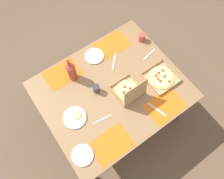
{
  "coord_description": "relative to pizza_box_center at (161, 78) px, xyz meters",
  "views": [
    {
      "loc": [
        0.5,
        0.71,
        2.74
      ],
      "look_at": [
        0.0,
        0.0,
        0.75
      ],
      "focal_mm": 34.6,
      "sensor_mm": 36.0,
      "label": 1
    }
  ],
  "objects": [
    {
      "name": "knife_by_far_left",
      "position": [
        0.28,
        -0.44,
        -0.01
      ],
      "size": [
        0.16,
        0.16,
        0.0
      ],
      "primitive_type": "cube",
      "rotation": [
        0.0,
        0.0,
        0.78
      ],
      "color": "#B7B7BC",
      "rests_on": "dining_table"
    },
    {
      "name": "cup_red",
      "position": [
        -0.14,
        -0.49,
        0.04
      ],
      "size": [
        0.07,
        0.07,
        0.09
      ],
      "primitive_type": "cylinder",
      "color": "#BF4742",
      "rests_on": "dining_table"
    },
    {
      "name": "soda_bottle",
      "position": [
        0.73,
        -0.53,
        0.12
      ],
      "size": [
        0.09,
        0.09,
        0.32
      ],
      "color": "#B2382D",
      "rests_on": "dining_table"
    },
    {
      "name": "placemat_far_right",
      "position": [
        0.8,
        0.26,
        -0.01
      ],
      "size": [
        0.36,
        0.26,
        0.0
      ],
      "primitive_type": "cube",
      "color": "orange",
      "rests_on": "dining_table"
    },
    {
      "name": "plate_near_right",
      "position": [
        0.94,
        -0.15,
        -0.0
      ],
      "size": [
        0.22,
        0.22,
        0.03
      ],
      "color": "white",
      "rests_on": "dining_table"
    },
    {
      "name": "cup_clear_right",
      "position": [
        0.62,
        -0.26,
        0.04
      ],
      "size": [
        0.07,
        0.07,
        0.1
      ],
      "primitive_type": "cylinder",
      "color": "#333338",
      "rests_on": "dining_table"
    },
    {
      "name": "fork_by_far_right",
      "position": [
        0.74,
        0.01,
        -0.01
      ],
      "size": [
        0.19,
        0.04,
        0.0
      ],
      "primitive_type": "cube",
      "rotation": [
        0.0,
        0.0,
        6.13
      ],
      "color": "#B7B7BC",
      "rests_on": "dining_table"
    },
    {
      "name": "fork_by_near_left",
      "position": [
        -0.09,
        -0.29,
        -0.01
      ],
      "size": [
        0.19,
        0.05,
        0.0
      ],
      "primitive_type": "cube",
      "rotation": [
        0.0,
        0.0,
        3.32
      ],
      "color": "#B7B7BC",
      "rests_on": "dining_table"
    },
    {
      "name": "placemat_near_right",
      "position": [
        0.8,
        -0.63,
        -0.01
      ],
      "size": [
        0.36,
        0.26,
        0.0
      ],
      "primitive_type": "cube",
      "color": "orange",
      "rests_on": "dining_table"
    },
    {
      "name": "plate_far_right",
      "position": [
        1.07,
        0.18,
        -0.0
      ],
      "size": [
        0.2,
        0.2,
        0.02
      ],
      "color": "white",
      "rests_on": "dining_table"
    },
    {
      "name": "knife_by_near_right",
      "position": [
        0.25,
        0.24,
        -0.01
      ],
      "size": [
        0.08,
        0.21,
        0.0
      ],
      "primitive_type": "cube",
      "rotation": [
        0.0,
        0.0,
        1.87
      ],
      "color": "#B7B7BC",
      "rests_on": "dining_table"
    },
    {
      "name": "plate_far_left",
      "position": [
        0.42,
        -0.61,
        -0.0
      ],
      "size": [
        0.2,
        0.2,
        0.02
      ],
      "color": "white",
      "rests_on": "dining_table"
    },
    {
      "name": "placemat_far_left",
      "position": [
        0.17,
        0.26,
        -0.01
      ],
      "size": [
        0.36,
        0.26,
        0.0
      ],
      "primitive_type": "cube",
      "color": "orange",
      "rests_on": "dining_table"
    },
    {
      "name": "placemat_near_left",
      "position": [
        0.17,
        -0.63,
        -0.01
      ],
      "size": [
        0.36,
        0.26,
        0.0
      ],
      "primitive_type": "cube",
      "color": "orange",
      "rests_on": "dining_table"
    },
    {
      "name": "dining_table",
      "position": [
        0.49,
        -0.19,
        -0.11
      ],
      "size": [
        1.42,
        1.19,
        0.75
      ],
      "color": "#3F3328",
      "rests_on": "ground_plane"
    },
    {
      "name": "ground_plane",
      "position": [
        0.49,
        -0.19,
        -0.76
      ],
      "size": [
        6.0,
        6.0,
        0.0
      ],
      "primitive_type": "plane",
      "color": "brown"
    },
    {
      "name": "pizza_box_corner_left",
      "position": [
        0.37,
        -0.06,
        0.03
      ],
      "size": [
        0.26,
        0.26,
        0.3
      ],
      "color": "tan",
      "rests_on": "dining_table"
    },
    {
      "name": "pizza_box_center",
      "position": [
        0.0,
        0.0,
        0.0
      ],
      "size": [
        0.3,
        0.3,
        0.04
      ],
      "color": "tan",
      "rests_on": "dining_table"
    }
  ]
}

